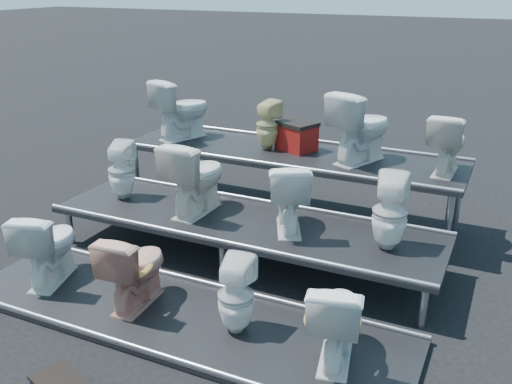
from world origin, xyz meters
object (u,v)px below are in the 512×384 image
at_px(toilet_5, 196,176).
at_px(toilet_9, 267,125).
at_px(toilet_2, 236,296).
at_px(toilet_6, 288,196).
at_px(toilet_8, 182,109).
at_px(toilet_3, 337,318).
at_px(toilet_1, 135,268).
at_px(red_crate, 297,138).
at_px(toilet_10, 361,127).
at_px(toilet_11, 447,143).
at_px(toilet_4, 121,170).
at_px(toilet_0, 48,245).
at_px(toilet_7, 390,212).

relative_size(toilet_5, toilet_9, 1.34).
height_order(toilet_2, toilet_6, toilet_6).
xyz_separation_m(toilet_8, toilet_9, (1.23, 0.00, -0.09)).
distance_m(toilet_2, toilet_5, 1.79).
bearing_deg(toilet_3, toilet_1, -11.21).
bearing_deg(toilet_6, toilet_2, 67.77).
relative_size(toilet_3, red_crate, 1.72).
height_order(toilet_10, toilet_11, toilet_10).
xyz_separation_m(toilet_9, red_crate, (0.34, 0.12, -0.15)).
bearing_deg(toilet_2, toilet_5, -54.12).
height_order(toilet_4, toilet_5, toilet_5).
bearing_deg(toilet_4, toilet_9, -146.84).
xyz_separation_m(toilet_0, toilet_4, (-0.09, 1.30, 0.36)).
bearing_deg(toilet_5, toilet_1, 97.39).
relative_size(toilet_11, red_crate, 1.56).
height_order(toilet_0, toilet_8, toilet_8).
bearing_deg(toilet_5, toilet_11, -149.40).
distance_m(toilet_4, toilet_8, 1.38).
height_order(toilet_3, toilet_4, toilet_4).
relative_size(toilet_0, toilet_10, 0.92).
height_order(toilet_10, red_crate, toilet_10).
distance_m(toilet_3, toilet_4, 3.30).
relative_size(toilet_0, toilet_2, 1.12).
height_order(toilet_4, red_crate, red_crate).
distance_m(toilet_1, toilet_10, 3.04).
bearing_deg(toilet_11, toilet_0, 40.59).
bearing_deg(toilet_9, toilet_8, 17.10).
bearing_deg(toilet_11, toilet_8, 2.39).
xyz_separation_m(toilet_2, toilet_6, (-0.06, 1.30, 0.43)).
distance_m(toilet_9, toilet_10, 1.18).
height_order(toilet_7, toilet_8, toilet_8).
relative_size(toilet_3, toilet_6, 1.00).
xyz_separation_m(toilet_7, toilet_9, (-1.83, 1.30, 0.34)).
height_order(toilet_5, red_crate, toilet_5).
bearing_deg(toilet_3, toilet_8, -52.34).
xyz_separation_m(toilet_6, toilet_8, (-2.04, 1.30, 0.43)).
height_order(toilet_1, toilet_2, toilet_1).
xyz_separation_m(toilet_10, toilet_11, (0.96, 0.00, -0.08)).
relative_size(toilet_3, toilet_5, 0.90).
bearing_deg(toilet_5, red_crate, -111.17).
relative_size(toilet_1, toilet_3, 0.99).
distance_m(toilet_1, toilet_6, 1.66).
xyz_separation_m(toilet_3, toilet_11, (0.38, 2.60, 0.77)).
bearing_deg(red_crate, toilet_5, -91.27).
height_order(toilet_1, toilet_10, toilet_10).
relative_size(toilet_4, toilet_7, 0.91).
bearing_deg(toilet_4, toilet_11, -171.79).
xyz_separation_m(toilet_7, red_crate, (-1.49, 1.42, 0.18)).
bearing_deg(toilet_0, toilet_7, -172.63).
bearing_deg(toilet_11, toilet_5, 30.86).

